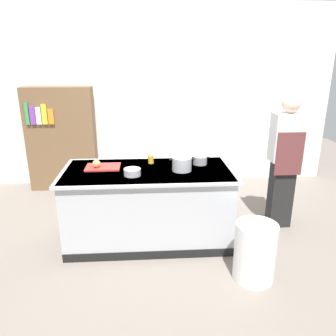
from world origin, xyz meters
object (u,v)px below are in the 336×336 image
Objects in this scene: stock_pot at (182,164)px; bookshelf at (61,139)px; sauce_pan at (200,160)px; mixing_bowl at (132,172)px; juice_cup at (151,159)px; trash_bin at (255,252)px; person_chef at (285,160)px; onion at (97,164)px.

bookshelf is at bearing 134.36° from stock_pot.
sauce_pan is 1.25× the size of mixing_bowl.
juice_cup reaches higher than trash_bin.
trash_bin is at bearing -50.66° from stock_pot.
stock_pot is 0.17× the size of bookshelf.
bookshelf reaches higher than juice_cup.
person_chef is 3.51m from bookshelf.
stock_pot is 1.37m from person_chef.
bookshelf reaches higher than sauce_pan.
juice_cup is at bearing 99.42° from person_chef.
trash_bin is at bearing -47.52° from juice_cup.
onion is 0.05× the size of bookshelf.
onion is 0.99m from stock_pot.
juice_cup is (0.63, 0.18, -0.02)m from onion.
juice_cup is (-0.35, 0.30, -0.03)m from stock_pot.
mixing_bowl reaches higher than trash_bin.
trash_bin is (0.65, -0.80, -0.68)m from stock_pot.
stock_pot is 2.59m from bookshelf.
mixing_bowl is 1.87× the size of juice_cup.
onion reaches higher than juice_cup.
juice_cup is (-0.60, 0.08, -0.00)m from sauce_pan.
sauce_pan is (1.23, 0.11, -0.02)m from onion.
sauce_pan is 0.60m from juice_cup.
stock_pot is 0.46m from juice_cup.
onion is 1.99m from trash_bin.
juice_cup is 1.69m from person_chef.
mixing_bowl is 2.33m from bookshelf.
onion is at bearing -64.60° from bookshelf.
stock_pot reaches higher than mixing_bowl.
sauce_pan is at bearing 41.94° from stock_pot.
sauce_pan is 1.27m from trash_bin.
mixing_bowl is at bearing -116.55° from juice_cup.
juice_cup reaches higher than mixing_bowl.
mixing_bowl is 1.53m from trash_bin.
mixing_bowl is at bearing -156.69° from sauce_pan.
trash_bin is 3.65m from bookshelf.
stock_pot is (0.98, -0.12, 0.01)m from onion.
onion is at bearing 150.04° from mixing_bowl.
sauce_pan is 0.14× the size of person_chef.
bookshelf is at bearing 73.29° from person_chef.
mixing_bowl is 0.11× the size of bookshelf.
onion is 0.92× the size of juice_cup.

